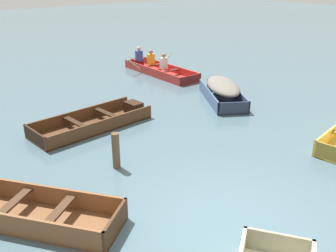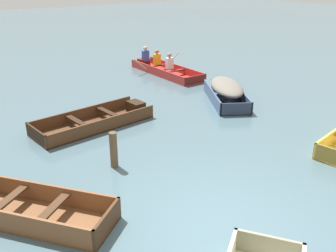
{
  "view_description": "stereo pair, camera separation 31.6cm",
  "coord_description": "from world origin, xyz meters",
  "px_view_note": "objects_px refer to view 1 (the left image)",
  "views": [
    {
      "loc": [
        -3.88,
        -3.45,
        3.94
      ],
      "look_at": [
        1.27,
        3.39,
        0.35
      ],
      "focal_mm": 40.0,
      "sensor_mm": 36.0,
      "label": 1
    },
    {
      "loc": [
        -3.62,
        -3.63,
        3.94
      ],
      "look_at": [
        1.27,
        3.39,
        0.35
      ],
      "focal_mm": 40.0,
      "sensor_mm": 36.0,
      "label": 2
    }
  ],
  "objects_px": {
    "skiff_dark_varnish_mid_moored": "(97,121)",
    "mooring_post": "(116,151)",
    "rowboat_red_with_crew": "(157,68)",
    "skiff_wooden_brown_far_moored": "(30,213)",
    "skiff_slate_blue_outer_moored": "(223,89)"
  },
  "relations": [
    {
      "from": "skiff_slate_blue_outer_moored",
      "to": "rowboat_red_with_crew",
      "type": "bearing_deg",
      "value": 85.15
    },
    {
      "from": "rowboat_red_with_crew",
      "to": "skiff_dark_varnish_mid_moored",
      "type": "bearing_deg",
      "value": -141.71
    },
    {
      "from": "skiff_wooden_brown_far_moored",
      "to": "mooring_post",
      "type": "xyz_separation_m",
      "value": [
        2.08,
        0.73,
        0.25
      ]
    },
    {
      "from": "skiff_dark_varnish_mid_moored",
      "to": "skiff_wooden_brown_far_moored",
      "type": "distance_m",
      "value": 4.19
    },
    {
      "from": "rowboat_red_with_crew",
      "to": "mooring_post",
      "type": "xyz_separation_m",
      "value": [
        -5.32,
        -5.99,
        0.21
      ]
    },
    {
      "from": "mooring_post",
      "to": "skiff_dark_varnish_mid_moored",
      "type": "bearing_deg",
      "value": 72.77
    },
    {
      "from": "mooring_post",
      "to": "rowboat_red_with_crew",
      "type": "bearing_deg",
      "value": 48.39
    },
    {
      "from": "skiff_wooden_brown_far_moored",
      "to": "skiff_slate_blue_outer_moored",
      "type": "height_order",
      "value": "skiff_slate_blue_outer_moored"
    },
    {
      "from": "rowboat_red_with_crew",
      "to": "mooring_post",
      "type": "height_order",
      "value": "rowboat_red_with_crew"
    },
    {
      "from": "skiff_dark_varnish_mid_moored",
      "to": "skiff_slate_blue_outer_moored",
      "type": "xyz_separation_m",
      "value": [
        4.23,
        -0.53,
        0.27
      ]
    },
    {
      "from": "skiff_slate_blue_outer_moored",
      "to": "rowboat_red_with_crew",
      "type": "height_order",
      "value": "rowboat_red_with_crew"
    },
    {
      "from": "skiff_dark_varnish_mid_moored",
      "to": "mooring_post",
      "type": "height_order",
      "value": "mooring_post"
    },
    {
      "from": "skiff_wooden_brown_far_moored",
      "to": "skiff_dark_varnish_mid_moored",
      "type": "bearing_deg",
      "value": 47.75
    },
    {
      "from": "skiff_slate_blue_outer_moored",
      "to": "rowboat_red_with_crew",
      "type": "distance_m",
      "value": 4.17
    },
    {
      "from": "skiff_wooden_brown_far_moored",
      "to": "skiff_slate_blue_outer_moored",
      "type": "xyz_separation_m",
      "value": [
        7.05,
        2.57,
        0.25
      ]
    }
  ]
}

